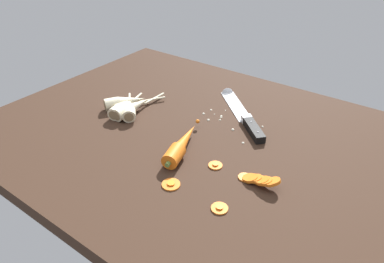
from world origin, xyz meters
TOP-DOWN VIEW (x-y plane):
  - ground_plane at (0.00, 0.00)cm, footprint 120.00×90.00cm
  - chefs_knife at (4.36, 17.66)cm, footprint 27.93×25.87cm
  - whole_carrot at (2.06, -9.54)cm, footprint 8.79×21.94cm
  - parsnip_front at (-23.18, -3.11)cm, footprint 13.81×14.17cm
  - parsnip_mid_left at (-25.34, -3.66)cm, footprint 6.55×17.49cm
  - parsnip_mid_right at (-22.62, -2.00)cm, footprint 4.35×21.28cm
  - parsnip_back at (-27.14, -0.87)cm, footprint 12.53×17.92cm
  - carrot_slice_stack at (24.48, -9.46)cm, footprint 10.30×3.63cm
  - carrot_slice_stray_near at (8.21, -21.68)cm, footprint 4.35×4.35cm
  - carrot_slice_stray_mid at (12.70, -9.63)cm, footprint 3.53×3.53cm
  - carrot_slice_stray_far at (21.42, -21.60)cm, footprint 3.74×3.74cm
  - mince_crumbs at (2.83, 9.73)cm, footprint 19.07×13.34cm

SIDE VIEW (x-z plane):
  - ground_plane at x=0.00cm, z-range -4.00..0.00cm
  - carrot_slice_stray_near at x=8.21cm, z-range 0.01..0.71cm
  - carrot_slice_stray_mid at x=12.70cm, z-range 0.01..0.71cm
  - carrot_slice_stray_far at x=21.42cm, z-range 0.01..0.71cm
  - mince_crumbs at x=2.83cm, z-range -0.06..0.83cm
  - chefs_knife at x=4.36cm, z-range -1.44..2.74cm
  - carrot_slice_stack at x=24.48cm, z-range -0.43..3.05cm
  - parsnip_mid_right at x=-22.62cm, z-range -0.02..3.98cm
  - parsnip_back at x=-27.14cm, z-range -0.02..3.98cm
  - parsnip_mid_left at x=-25.34cm, z-range -0.02..3.98cm
  - parsnip_front at x=-23.18cm, z-range -0.02..3.98cm
  - whole_carrot at x=2.06cm, z-range 0.00..4.20cm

